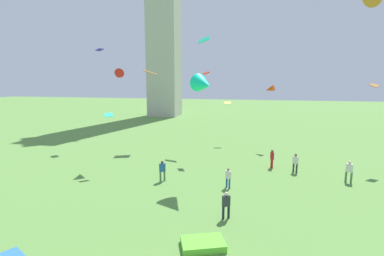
{
  "coord_description": "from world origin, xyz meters",
  "views": [
    {
      "loc": [
        3.72,
        -6.29,
        8.36
      ],
      "look_at": [
        -1.78,
        18.71,
        4.08
      ],
      "focal_mm": 26.76,
      "sensor_mm": 36.0,
      "label": 1
    }
  ],
  "objects_px": {
    "person_1": "(349,170)",
    "kite_flying_9": "(227,103)",
    "person_3": "(295,162)",
    "kite_flying_11": "(109,115)",
    "person_2": "(228,177)",
    "kite_flying_10": "(270,89)",
    "kite_flying_0": "(118,75)",
    "person_0": "(162,170)",
    "kite_flying_3": "(100,50)",
    "kite_flying_8": "(206,73)",
    "kite_flying_1": "(204,40)",
    "kite_flying_5": "(150,73)",
    "kite_flying_6": "(204,84)",
    "kite_flying_2": "(374,85)",
    "kite_bundle_1": "(203,244)",
    "person_5": "(272,158)",
    "person_4": "(226,204)"
  },
  "relations": [
    {
      "from": "kite_bundle_1",
      "to": "kite_flying_11",
      "type": "bearing_deg",
      "value": 135.34
    },
    {
      "from": "person_1",
      "to": "kite_flying_10",
      "type": "relative_size",
      "value": 1.28
    },
    {
      "from": "kite_flying_8",
      "to": "person_5",
      "type": "bearing_deg",
      "value": 42.16
    },
    {
      "from": "person_2",
      "to": "kite_flying_8",
      "type": "relative_size",
      "value": 1.49
    },
    {
      "from": "kite_flying_1",
      "to": "kite_flying_2",
      "type": "height_order",
      "value": "kite_flying_1"
    },
    {
      "from": "person_0",
      "to": "kite_flying_9",
      "type": "relative_size",
      "value": 1.77
    },
    {
      "from": "person_1",
      "to": "person_2",
      "type": "bearing_deg",
      "value": -129.12
    },
    {
      "from": "kite_flying_11",
      "to": "kite_flying_0",
      "type": "bearing_deg",
      "value": 55.77
    },
    {
      "from": "kite_flying_0",
      "to": "kite_flying_8",
      "type": "height_order",
      "value": "kite_flying_0"
    },
    {
      "from": "person_4",
      "to": "kite_flying_8",
      "type": "xyz_separation_m",
      "value": [
        -3.75,
        14.39,
        8.17
      ]
    },
    {
      "from": "person_2",
      "to": "kite_flying_2",
      "type": "height_order",
      "value": "kite_flying_2"
    },
    {
      "from": "kite_flying_11",
      "to": "kite_flying_10",
      "type": "bearing_deg",
      "value": -1.29
    },
    {
      "from": "person_3",
      "to": "kite_flying_3",
      "type": "height_order",
      "value": "kite_flying_3"
    },
    {
      "from": "person_1",
      "to": "person_0",
      "type": "bearing_deg",
      "value": -137.27
    },
    {
      "from": "person_1",
      "to": "kite_flying_10",
      "type": "distance_m",
      "value": 14.82
    },
    {
      "from": "person_3",
      "to": "kite_flying_8",
      "type": "height_order",
      "value": "kite_flying_8"
    },
    {
      "from": "person_1",
      "to": "person_5",
      "type": "bearing_deg",
      "value": -173.18
    },
    {
      "from": "kite_flying_5",
      "to": "kite_flying_10",
      "type": "relative_size",
      "value": 1.24
    },
    {
      "from": "person_5",
      "to": "kite_flying_8",
      "type": "distance_m",
      "value": 11.19
    },
    {
      "from": "person_2",
      "to": "person_4",
      "type": "height_order",
      "value": "person_4"
    },
    {
      "from": "person_4",
      "to": "kite_flying_2",
      "type": "distance_m",
      "value": 20.21
    },
    {
      "from": "kite_flying_5",
      "to": "kite_flying_6",
      "type": "distance_m",
      "value": 14.65
    },
    {
      "from": "person_3",
      "to": "kite_flying_11",
      "type": "xyz_separation_m",
      "value": [
        -16.81,
        -2.95,
        4.23
      ]
    },
    {
      "from": "kite_flying_1",
      "to": "kite_flying_5",
      "type": "relative_size",
      "value": 0.86
    },
    {
      "from": "person_3",
      "to": "kite_flying_6",
      "type": "relative_size",
      "value": 0.67
    },
    {
      "from": "kite_flying_2",
      "to": "kite_flying_9",
      "type": "relative_size",
      "value": 1.18
    },
    {
      "from": "person_3",
      "to": "kite_flying_6",
      "type": "distance_m",
      "value": 11.3
    },
    {
      "from": "person_5",
      "to": "kite_flying_0",
      "type": "distance_m",
      "value": 17.22
    },
    {
      "from": "person_1",
      "to": "person_2",
      "type": "height_order",
      "value": "person_1"
    },
    {
      "from": "kite_flying_8",
      "to": "kite_bundle_1",
      "type": "bearing_deg",
      "value": -14.48
    },
    {
      "from": "kite_flying_9",
      "to": "kite_flying_10",
      "type": "relative_size",
      "value": 0.7
    },
    {
      "from": "kite_flying_8",
      "to": "kite_flying_9",
      "type": "bearing_deg",
      "value": 143.08
    },
    {
      "from": "person_3",
      "to": "kite_flying_8",
      "type": "xyz_separation_m",
      "value": [
        -9.04,
        4.18,
        8.13
      ]
    },
    {
      "from": "kite_flying_0",
      "to": "kite_flying_9",
      "type": "bearing_deg",
      "value": -170.29
    },
    {
      "from": "person_1",
      "to": "kite_flying_9",
      "type": "distance_m",
      "value": 17.9
    },
    {
      "from": "person_0",
      "to": "kite_flying_1",
      "type": "xyz_separation_m",
      "value": [
        0.91,
        14.23,
        12.3
      ]
    },
    {
      "from": "kite_flying_0",
      "to": "person_5",
      "type": "bearing_deg",
      "value": 144.35
    },
    {
      "from": "person_1",
      "to": "kite_flying_3",
      "type": "xyz_separation_m",
      "value": [
        -27.49,
        9.38,
        11.18
      ]
    },
    {
      "from": "kite_flying_3",
      "to": "kite_flying_0",
      "type": "bearing_deg",
      "value": -20.7
    },
    {
      "from": "kite_flying_11",
      "to": "kite_bundle_1",
      "type": "distance_m",
      "value": 15.86
    },
    {
      "from": "kite_flying_11",
      "to": "kite_flying_3",
      "type": "bearing_deg",
      "value": 78.78
    },
    {
      "from": "kite_flying_2",
      "to": "kite_flying_9",
      "type": "bearing_deg",
      "value": 104.6
    },
    {
      "from": "kite_flying_0",
      "to": "kite_flying_11",
      "type": "xyz_separation_m",
      "value": [
        0.51,
        -3.2,
        -3.62
      ]
    },
    {
      "from": "kite_flying_9",
      "to": "kite_bundle_1",
      "type": "relative_size",
      "value": 0.46
    },
    {
      "from": "person_1",
      "to": "kite_flying_6",
      "type": "xyz_separation_m",
      "value": [
        -11.8,
        -2.49,
        7.01
      ]
    },
    {
      "from": "person_0",
      "to": "kite_bundle_1",
      "type": "relative_size",
      "value": 0.82
    },
    {
      "from": "person_0",
      "to": "person_1",
      "type": "distance_m",
      "value": 15.46
    },
    {
      "from": "person_4",
      "to": "kite_flying_0",
      "type": "xyz_separation_m",
      "value": [
        -12.03,
        10.46,
        7.89
      ]
    },
    {
      "from": "kite_flying_2",
      "to": "kite_bundle_1",
      "type": "distance_m",
      "value": 23.38
    },
    {
      "from": "person_2",
      "to": "person_5",
      "type": "relative_size",
      "value": 0.9
    }
  ]
}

